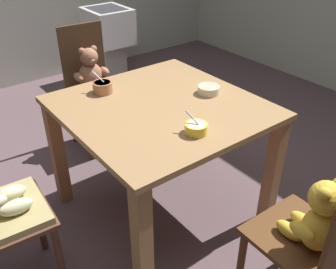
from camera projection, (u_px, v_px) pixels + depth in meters
ground_plane at (162, 210)px, 2.43m from camera, size 5.20×5.20×0.04m
dining_table at (161, 126)px, 2.10m from camera, size 1.03×1.01×0.74m
teddy_chair_near_left at (92, 80)px, 2.82m from camera, size 0.39×0.39×0.94m
teddy_chair_near_right at (316, 231)px, 1.53m from camera, size 0.40×0.40×0.84m
porridge_bowl_terracotta_near_left at (103, 87)px, 2.15m from camera, size 0.12×0.11×0.12m
porridge_bowl_yellow_near_right at (196, 128)px, 1.77m from camera, size 0.12×0.11×0.10m
porridge_bowl_cream_far_center at (209, 90)px, 2.15m from camera, size 0.13×0.13×0.05m
sink_basin at (109, 34)px, 3.98m from camera, size 0.47×0.41×0.77m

